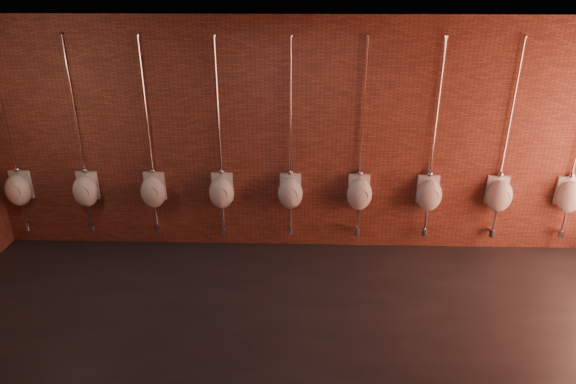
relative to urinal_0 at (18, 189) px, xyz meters
name	(u,v)px	position (x,y,z in m)	size (l,w,h in m)	color
ground	(299,306)	(3.94, -1.38, -0.89)	(8.50, 8.50, 0.00)	black
room_shell	(301,147)	(3.94, -1.38, 1.13)	(8.54, 3.04, 3.22)	black
urinal_0	(18,189)	(0.00, 0.00, 0.00)	(0.36, 0.32, 2.71)	white
urinal_1	(86,190)	(0.95, 0.00, 0.00)	(0.36, 0.32, 2.71)	white
urinal_2	(153,190)	(1.90, 0.00, 0.00)	(0.36, 0.32, 2.71)	white
urinal_3	(222,191)	(2.85, 0.00, 0.00)	(0.36, 0.32, 2.71)	white
urinal_4	(290,192)	(3.80, 0.00, 0.00)	(0.36, 0.32, 2.71)	white
urinal_5	(359,193)	(4.74, 0.00, 0.00)	(0.36, 0.32, 2.71)	white
urinal_6	(429,194)	(5.69, 0.00, 0.00)	(0.36, 0.32, 2.71)	white
urinal_7	(499,194)	(6.64, 0.00, 0.00)	(0.36, 0.32, 2.71)	white
urinal_8	(570,195)	(7.59, 0.00, 0.00)	(0.36, 0.32, 2.71)	white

